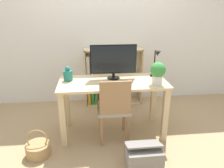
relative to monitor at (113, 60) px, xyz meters
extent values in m
plane|color=tan|center=(-0.02, -0.11, -0.97)|extent=(10.00, 10.00, 0.00)
cube|color=silver|center=(-0.02, 1.01, 0.33)|extent=(8.00, 0.05, 2.60)
cube|color=#D8BC8C|center=(-0.02, -0.11, -0.26)|extent=(1.36, 0.62, 0.03)
cube|color=#D8BC8C|center=(-0.65, -0.37, -0.62)|extent=(0.07, 0.07, 0.70)
cube|color=#D8BC8C|center=(0.60, -0.37, -0.62)|extent=(0.07, 0.07, 0.70)
cube|color=#D8BC8C|center=(-0.65, 0.14, -0.62)|extent=(0.07, 0.07, 0.70)
cube|color=#D8BC8C|center=(0.60, 0.14, -0.62)|extent=(0.07, 0.07, 0.70)
cylinder|color=black|center=(0.00, 0.00, -0.24)|extent=(0.16, 0.16, 0.02)
cylinder|color=black|center=(0.00, 0.00, -0.20)|extent=(0.04, 0.04, 0.07)
cube|color=black|center=(0.00, 0.00, 0.01)|extent=(0.59, 0.02, 0.37)
cube|color=black|center=(0.00, 0.00, 0.01)|extent=(0.57, 0.03, 0.35)
cube|color=black|center=(0.00, -0.20, -0.24)|extent=(0.32, 0.12, 0.02)
cylinder|color=#1E7266|center=(-0.58, -0.02, -0.18)|extent=(0.12, 0.12, 0.13)
sphere|color=#1E7266|center=(-0.58, -0.02, -0.09)|extent=(0.06, 0.06, 0.06)
cylinder|color=black|center=(0.55, 0.04, -0.24)|extent=(0.10, 0.10, 0.02)
cylinder|color=black|center=(0.55, 0.04, -0.06)|extent=(0.02, 0.02, 0.33)
cylinder|color=black|center=(0.55, -0.01, 0.11)|extent=(0.01, 0.10, 0.01)
cone|color=black|center=(0.55, -0.06, 0.09)|extent=(0.08, 0.08, 0.06)
cylinder|color=silver|center=(0.50, -0.28, -0.19)|extent=(0.12, 0.12, 0.11)
sphere|color=#388C3D|center=(0.50, -0.28, -0.06)|extent=(0.18, 0.18, 0.18)
cube|color=#9E937F|center=(-0.03, -0.26, -0.55)|extent=(0.40, 0.40, 0.04)
cube|color=#9E754C|center=(-0.03, -0.44, -0.33)|extent=(0.36, 0.03, 0.40)
cube|color=#9E754C|center=(-0.19, -0.42, -0.77)|extent=(0.04, 0.04, 0.40)
cube|color=#9E754C|center=(0.13, -0.42, -0.77)|extent=(0.04, 0.04, 0.40)
cube|color=#9E754C|center=(-0.19, -0.10, -0.77)|extent=(0.04, 0.04, 0.40)
cube|color=#9E754C|center=(0.13, -0.10, -0.77)|extent=(0.04, 0.04, 0.40)
cube|color=#D8BC8C|center=(-0.38, 0.83, -0.50)|extent=(0.02, 0.28, 0.96)
cube|color=#D8BC8C|center=(0.57, 0.83, -0.50)|extent=(0.02, 0.28, 0.96)
cube|color=#D8BC8C|center=(0.10, 0.83, -0.96)|extent=(0.96, 0.28, 0.02)
cube|color=#D8BC8C|center=(0.10, 0.83, -0.03)|extent=(0.96, 0.28, 0.02)
cube|color=#D8BC8C|center=(0.10, 0.83, -0.50)|extent=(0.92, 0.28, 0.02)
cube|color=orange|center=(-0.33, 0.83, -0.80)|extent=(0.05, 0.24, 0.32)
cube|color=#2D7F38|center=(-0.27, 0.83, -0.77)|extent=(0.05, 0.24, 0.38)
cube|color=#2D7F38|center=(-0.21, 0.83, -0.76)|extent=(0.05, 0.24, 0.38)
cube|color=red|center=(-0.15, 0.83, -0.79)|extent=(0.06, 0.24, 0.33)
cube|color=beige|center=(-0.33, 0.83, -0.30)|extent=(0.05, 0.24, 0.37)
cube|color=beige|center=(-0.27, 0.83, -0.33)|extent=(0.04, 0.24, 0.30)
cube|color=orange|center=(-0.20, 0.83, -0.34)|extent=(0.07, 0.24, 0.29)
cylinder|color=tan|center=(-0.93, -0.52, -0.90)|extent=(0.28, 0.28, 0.15)
torus|color=tan|center=(-0.93, -0.52, -0.76)|extent=(0.24, 0.02, 0.24)
cube|color=gray|center=(0.22, -0.86, -0.85)|extent=(0.36, 0.28, 0.25)
cube|color=gray|center=(0.22, -0.80, -0.72)|extent=(0.37, 0.27, 0.11)
camera|label=1|loc=(-0.31, -2.69, 0.67)|focal=35.00mm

